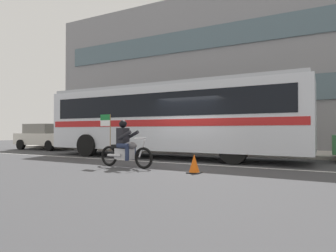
% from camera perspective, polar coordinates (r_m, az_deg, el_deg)
% --- Properties ---
extents(ground_plane, '(60.00, 60.00, 0.00)m').
position_cam_1_polar(ground_plane, '(11.20, 3.93, -7.15)').
color(ground_plane, '#3D3D3F').
extents(sidewalk_curb, '(28.00, 3.80, 0.15)m').
position_cam_1_polar(sidewalk_curb, '(15.99, 11.14, -4.99)').
color(sidewalk_curb, '#B7B2A8').
rests_on(sidewalk_curb, ground_plane).
extents(lane_center_stripe, '(26.60, 0.14, 0.01)m').
position_cam_1_polar(lane_center_stripe, '(10.66, 2.65, -7.45)').
color(lane_center_stripe, silver).
rests_on(lane_center_stripe, ground_plane).
extents(office_building_facade, '(28.00, 0.89, 10.17)m').
position_cam_1_polar(office_building_facade, '(18.57, 13.06, 11.16)').
color(office_building_facade, gray).
rests_on(office_building_facade, ground_plane).
extents(transit_bus, '(11.89, 2.88, 3.22)m').
position_cam_1_polar(transit_bus, '(12.86, -0.06, 2.06)').
color(transit_bus, silver).
rests_on(transit_bus, ground_plane).
extents(motorcycle_with_rider, '(2.19, 0.64, 1.78)m').
position_cam_1_polar(motorcycle_with_rider, '(9.59, -8.56, -4.20)').
color(motorcycle_with_rider, black).
rests_on(motorcycle_with_rider, ground_plane).
extents(parked_hatchback_downstreet, '(4.26, 1.95, 1.64)m').
position_cam_1_polar(parked_hatchback_downstreet, '(20.05, -23.23, -1.89)').
color(parked_hatchback_downstreet, silver).
rests_on(parked_hatchback_downstreet, ground_plane).
extents(traffic_cone, '(0.36, 0.36, 0.55)m').
position_cam_1_polar(traffic_cone, '(8.27, 5.25, -7.57)').
color(traffic_cone, '#EA590F').
rests_on(traffic_cone, ground_plane).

